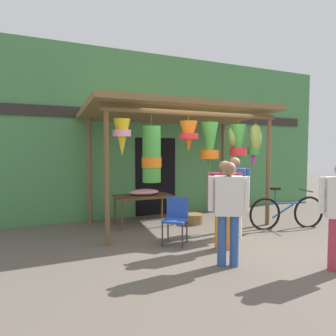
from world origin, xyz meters
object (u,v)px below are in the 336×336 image
object	(u,v)px
wicker_basket_by_table	(194,219)
customer_foreground	(224,198)
folding_chair	(176,216)
parked_bicycle	(287,212)
shopper_by_bananas	(228,206)
flower_heap_on_table	(145,192)
vendor_in_orange	(234,190)
display_table	(143,198)

from	to	relation	value
wicker_basket_by_table	customer_foreground	distance (m)	1.97
folding_chair	customer_foreground	bearing A→B (deg)	-44.09
parked_bicycle	shopper_by_bananas	size ratio (longest dim) A/B	1.12
flower_heap_on_table	vendor_in_orange	xyz separation A→B (m)	(1.25, -1.66, 0.18)
vendor_in_orange	customer_foreground	size ratio (longest dim) A/B	1.03
display_table	customer_foreground	distance (m)	2.28
display_table	vendor_in_orange	world-z (taller)	vendor_in_orange
flower_heap_on_table	folding_chair	bearing A→B (deg)	-89.40
vendor_in_orange	customer_foreground	xyz separation A→B (m)	(-0.61, -0.54, -0.03)
parked_bicycle	display_table	bearing A→B (deg)	149.94
flower_heap_on_table	folding_chair	distance (m)	1.61
vendor_in_orange	customer_foreground	world-z (taller)	vendor_in_orange
display_table	flower_heap_on_table	world-z (taller)	flower_heap_on_table
wicker_basket_by_table	parked_bicycle	bearing A→B (deg)	-36.15
flower_heap_on_table	vendor_in_orange	distance (m)	2.08
parked_bicycle	vendor_in_orange	xyz separation A→B (m)	(-1.41, -0.03, 0.56)
display_table	vendor_in_orange	size ratio (longest dim) A/B	0.81
flower_heap_on_table	customer_foreground	size ratio (longest dim) A/B	0.45
shopper_by_bananas	folding_chair	bearing A→B (deg)	100.60
parked_bicycle	shopper_by_bananas	world-z (taller)	shopper_by_bananas
display_table	vendor_in_orange	bearing A→B (deg)	-50.87
display_table	wicker_basket_by_table	distance (m)	1.26
customer_foreground	shopper_by_bananas	size ratio (longest dim) A/B	0.99
vendor_in_orange	shopper_by_bananas	size ratio (longest dim) A/B	1.02
customer_foreground	folding_chair	bearing A→B (deg)	135.91
folding_chair	vendor_in_orange	world-z (taller)	vendor_in_orange
parked_bicycle	customer_foreground	size ratio (longest dim) A/B	1.13
display_table	shopper_by_bananas	xyz separation A→B (m)	(0.31, -2.82, 0.29)
shopper_by_bananas	customer_foreground	bearing A→B (deg)	59.89
flower_heap_on_table	wicker_basket_by_table	size ratio (longest dim) A/B	1.64
folding_chair	parked_bicycle	xyz separation A→B (m)	(2.64, -0.03, -0.16)
flower_heap_on_table	parked_bicycle	size ratio (longest dim) A/B	0.40
folding_chair	parked_bicycle	bearing A→B (deg)	-0.62
shopper_by_bananas	display_table	bearing A→B (deg)	96.38
display_table	folding_chair	world-z (taller)	folding_chair
folding_chair	parked_bicycle	world-z (taller)	parked_bicycle
folding_chair	customer_foreground	size ratio (longest dim) A/B	0.55
flower_heap_on_table	customer_foreground	xyz separation A→B (m)	(0.64, -2.20, 0.15)
customer_foreground	shopper_by_bananas	distance (m)	0.77
folding_chair	wicker_basket_by_table	bearing A→B (deg)	48.67
folding_chair	shopper_by_bananas	distance (m)	1.35
display_table	flower_heap_on_table	bearing A→B (deg)	39.97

